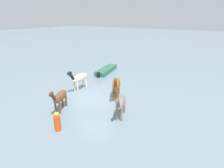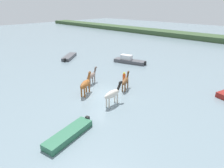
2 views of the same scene
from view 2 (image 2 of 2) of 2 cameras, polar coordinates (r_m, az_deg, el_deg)
ground_plane at (r=20.10m, az=-2.94°, el=-2.91°), size 155.80×155.80×0.00m
distant_shoreline at (r=54.86m, az=29.76°, el=10.54°), size 140.22×6.00×2.40m
horse_rear_stallion at (r=17.62m, az=0.19°, el=-2.86°), size 0.72×2.50×1.94m
horse_mid_herd at (r=20.80m, az=3.92°, el=0.87°), size 1.24×2.20×1.75m
horse_pinto_flank at (r=19.79m, az=-7.69°, el=0.03°), size 1.59×2.49×2.03m
horse_lead at (r=22.40m, az=-5.95°, el=2.40°), size 1.10×2.23×1.75m
boat_launch_far at (r=14.34m, az=-12.33°, el=-14.20°), size 1.84×4.17×0.72m
boat_motor_center at (r=34.03m, az=-12.28°, el=7.59°), size 3.67×4.26×0.73m
boat_dinghy_port at (r=30.70m, az=4.97°, el=6.71°), size 5.14×2.60×1.35m
buoy_channel_marker at (r=23.17m, az=3.52°, el=1.98°), size 0.36×0.36×1.14m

